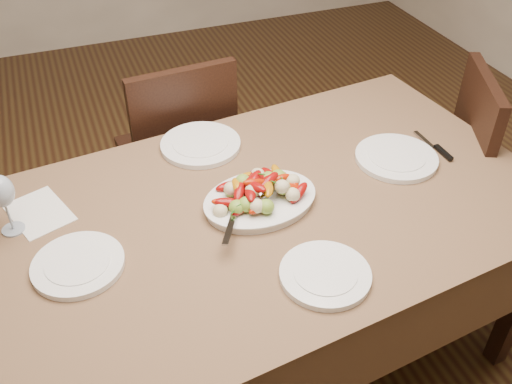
{
  "coord_description": "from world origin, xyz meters",
  "views": [
    {
      "loc": [
        -0.48,
        -1.41,
        1.87
      ],
      "look_at": [
        -0.01,
        -0.17,
        0.82
      ],
      "focal_mm": 40.0,
      "sensor_mm": 36.0,
      "label": 1
    }
  ],
  "objects": [
    {
      "name": "roasted_vegetables",
      "position": [
        0.01,
        -0.16,
        0.83
      ],
      "size": [
        0.3,
        0.22,
        0.09
      ],
      "primitive_type": null,
      "rotation": [
        0.0,
        0.0,
        0.11
      ],
      "color": "maroon",
      "rests_on": "serving_platter"
    },
    {
      "name": "chair_far",
      "position": [
        -0.09,
        0.62,
        0.47
      ],
      "size": [
        0.45,
        0.45,
        0.95
      ],
      "primitive_type": null,
      "rotation": [
        0.0,
        0.0,
        3.23
      ],
      "color": "black",
      "rests_on": "ground"
    },
    {
      "name": "serving_platter",
      "position": [
        0.01,
        -0.16,
        0.77
      ],
      "size": [
        0.37,
        0.29,
        0.02
      ],
      "primitive_type": "ellipsoid",
      "rotation": [
        0.0,
        0.0,
        0.11
      ],
      "color": "white",
      "rests_on": "dining_table"
    },
    {
      "name": "plate_far",
      "position": [
        -0.07,
        0.21,
        0.77
      ],
      "size": [
        0.28,
        0.28,
        0.02
      ],
      "primitive_type": "cylinder",
      "color": "white",
      "rests_on": "dining_table"
    },
    {
      "name": "dining_table",
      "position": [
        -0.01,
        -0.17,
        0.38
      ],
      "size": [
        1.95,
        1.24,
        0.76
      ],
      "primitive_type": "cube",
      "rotation": [
        0.0,
        0.0,
        0.11
      ],
      "color": "brown",
      "rests_on": "ground"
    },
    {
      "name": "plate_right",
      "position": [
        0.52,
        -0.1,
        0.77
      ],
      "size": [
        0.28,
        0.28,
        0.02
      ],
      "primitive_type": "cylinder",
      "color": "white",
      "rests_on": "dining_table"
    },
    {
      "name": "serving_spoon",
      "position": [
        -0.05,
        -0.2,
        0.81
      ],
      "size": [
        0.27,
        0.19,
        0.03
      ],
      "primitive_type": null,
      "rotation": [
        0.0,
        0.0,
        -0.5
      ],
      "color": "#9EA0A8",
      "rests_on": "serving_platter"
    },
    {
      "name": "floor",
      "position": [
        0.0,
        0.0,
        0.0
      ],
      "size": [
        6.0,
        6.0,
        0.0
      ],
      "primitive_type": "plane",
      "color": "#392411",
      "rests_on": "ground"
    },
    {
      "name": "plate_near",
      "position": [
        0.06,
        -0.5,
        0.77
      ],
      "size": [
        0.24,
        0.24,
        0.02
      ],
      "primitive_type": "cylinder",
      "color": "white",
      "rests_on": "dining_table"
    },
    {
      "name": "plate_left",
      "position": [
        -0.55,
        -0.23,
        0.77
      ],
      "size": [
        0.25,
        0.25,
        0.02
      ],
      "primitive_type": "cylinder",
      "color": "white",
      "rests_on": "dining_table"
    },
    {
      "name": "table_knife",
      "position": [
        0.68,
        -0.09,
        0.76
      ],
      "size": [
        0.02,
        0.2,
        0.01
      ],
      "primitive_type": null,
      "rotation": [
        0.0,
        0.0,
        0.0
      ],
      "color": "#9EA0A8",
      "rests_on": "dining_table"
    },
    {
      "name": "wine_glass",
      "position": [
        -0.7,
        -0.01,
        0.86
      ],
      "size": [
        0.08,
        0.08,
        0.2
      ],
      "primitive_type": null,
      "color": "#8C99A5",
      "rests_on": "dining_table"
    },
    {
      "name": "chair_right",
      "position": [
        1.09,
        -0.09,
        0.47
      ],
      "size": [
        0.56,
        0.56,
        0.95
      ],
      "primitive_type": null,
      "rotation": [
        0.0,
        0.0,
        1.15
      ],
      "color": "black",
      "rests_on": "ground"
    },
    {
      "name": "menu_card",
      "position": [
        -0.63,
        0.04,
        0.76
      ],
      "size": [
        0.21,
        0.25,
        0.0
      ],
      "primitive_type": "cube",
      "rotation": [
        0.0,
        0.0,
        0.34
      ],
      "color": "silver",
      "rests_on": "dining_table"
    }
  ]
}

